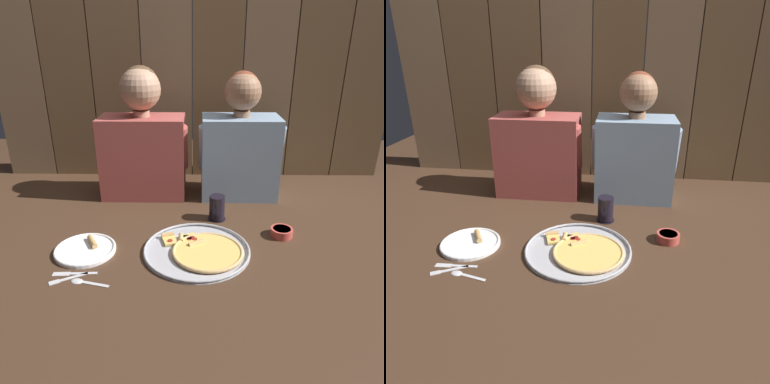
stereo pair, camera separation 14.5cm
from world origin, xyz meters
TOP-DOWN VIEW (x-y plane):
  - ground_plane at (0.00, 0.00)m, footprint 3.20×3.20m
  - pizza_tray at (0.04, -0.07)m, footprint 0.41×0.41m
  - dinner_plate at (-0.40, -0.07)m, footprint 0.23×0.23m
  - drinking_glass at (0.12, 0.21)m, footprint 0.08×0.08m
  - dipping_bowl at (0.38, 0.06)m, footprint 0.09×0.09m
  - table_fork at (-0.42, -0.24)m, footprint 0.12×0.08m
  - table_knife at (-0.40, -0.21)m, footprint 0.16×0.03m
  - table_spoon at (-0.35, -0.26)m, footprint 0.14×0.05m
  - diner_left at (-0.24, 0.49)m, footprint 0.45×0.23m
  - diner_right at (0.24, 0.49)m, footprint 0.42×0.23m
  - wooden_backdrop_wall at (-0.00, 0.80)m, footprint 2.19×0.03m

SIDE VIEW (x-z plane):
  - ground_plane at x=0.00m, z-range 0.00..0.00m
  - table_knife at x=-0.40m, z-range 0.00..0.00m
  - table_fork at x=-0.42m, z-range 0.00..0.01m
  - table_spoon at x=-0.35m, z-range 0.00..0.01m
  - dinner_plate at x=-0.40m, z-range -0.01..0.03m
  - pizza_tray at x=0.04m, z-range 0.00..0.02m
  - dipping_bowl at x=0.38m, z-range 0.00..0.04m
  - drinking_glass at x=0.12m, z-range 0.00..0.11m
  - diner_right at x=0.24m, z-range -0.04..0.59m
  - diner_left at x=-0.24m, z-range -0.03..0.62m
  - wooden_backdrop_wall at x=0.00m, z-range 0.00..1.16m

